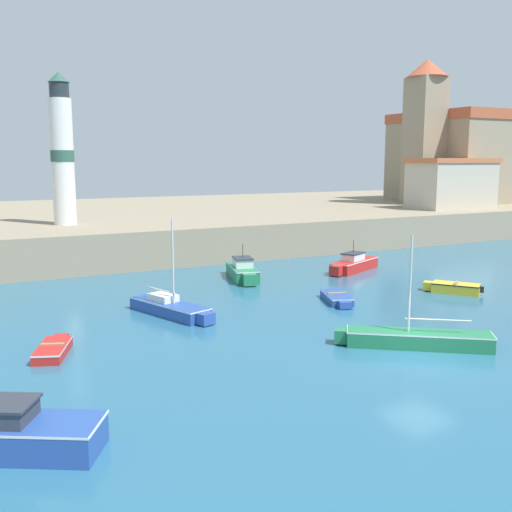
{
  "coord_description": "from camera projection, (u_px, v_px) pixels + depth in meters",
  "views": [
    {
      "loc": [
        -16.73,
        -17.58,
        8.06
      ],
      "look_at": [
        0.76,
        15.77,
        2.0
      ],
      "focal_mm": 42.0,
      "sensor_mm": 36.0,
      "label": 1
    }
  ],
  "objects": [
    {
      "name": "ground_plane",
      "position": [
        419.0,
        360.0,
        24.32
      ],
      "size": [
        200.0,
        200.0,
        0.0
      ],
      "primitive_type": "plane",
      "color": "#28607F"
    },
    {
      "name": "quay_seawall",
      "position": [
        124.0,
        224.0,
        62.85
      ],
      "size": [
        120.0,
        40.0,
        2.9
      ],
      "primitive_type": "cube",
      "color": "gray",
      "rests_on": "ground"
    },
    {
      "name": "motorboat_green_0",
      "position": [
        243.0,
        271.0,
        40.89
      ],
      "size": [
        2.77,
        5.38,
        2.4
      ],
      "color": "#237A4C",
      "rests_on": "ground"
    },
    {
      "name": "sailboat_green_1",
      "position": [
        416.0,
        338.0,
        25.99
      ],
      "size": [
        5.98,
        4.82,
        4.91
      ],
      "color": "#237A4C",
      "rests_on": "ground"
    },
    {
      "name": "dinghy_yellow_2",
      "position": [
        454.0,
        288.0,
        36.65
      ],
      "size": [
        2.75,
        3.27,
        0.68
      ],
      "color": "yellow",
      "rests_on": "ground"
    },
    {
      "name": "motorboat_red_3",
      "position": [
        353.0,
        264.0,
        43.82
      ],
      "size": [
        5.42,
        3.36,
        2.28
      ],
      "color": "red",
      "rests_on": "ground"
    },
    {
      "name": "dinghy_blue_5",
      "position": [
        337.0,
        298.0,
        34.3
      ],
      "size": [
        2.19,
        3.6,
        0.53
      ],
      "color": "#284C9E",
      "rests_on": "ground"
    },
    {
      "name": "dinghy_red_6",
      "position": [
        53.0,
        349.0,
        25.03
      ],
      "size": [
        2.07,
        3.36,
        0.51
      ],
      "color": "red",
      "rests_on": "ground"
    },
    {
      "name": "sailboat_blue_8",
      "position": [
        170.0,
        307.0,
        31.4
      ],
      "size": [
        2.99,
        5.88,
        5.11
      ],
      "color": "#284C9E",
      "rests_on": "ground"
    },
    {
      "name": "motorboat_blue_9",
      "position": [
        3.0,
        432.0,
        16.6
      ],
      "size": [
        5.73,
        4.17,
        2.38
      ],
      "color": "#284C9E",
      "rests_on": "ground"
    },
    {
      "name": "church",
      "position": [
        447.0,
        153.0,
        74.01
      ],
      "size": [
        13.41,
        14.46,
        16.54
      ],
      "color": "gray",
      "rests_on": "quay_seawall"
    },
    {
      "name": "lighthouse",
      "position": [
        62.0,
        152.0,
        47.47
      ],
      "size": [
        1.82,
        1.82,
        11.94
      ],
      "color": "silver",
      "rests_on": "quay_seawall"
    },
    {
      "name": "harbor_shed_mid_row",
      "position": [
        451.0,
        183.0,
        64.36
      ],
      "size": [
        9.35,
        5.1,
        5.35
      ],
      "color": "#BCB29E",
      "rests_on": "quay_seawall"
    }
  ]
}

